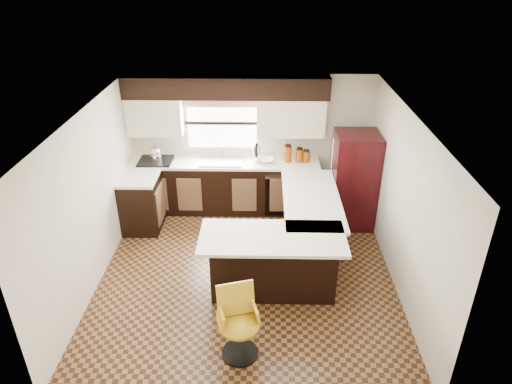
{
  "coord_description": "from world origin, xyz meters",
  "views": [
    {
      "loc": [
        0.24,
        -5.35,
        4.18
      ],
      "look_at": [
        0.13,
        0.45,
        1.12
      ],
      "focal_mm": 32.0,
      "sensor_mm": 36.0,
      "label": 1
    }
  ],
  "objects_px": {
    "peninsula_return": "(273,263)",
    "refrigerator": "(354,180)",
    "peninsula_long": "(306,225)",
    "bar_chair": "(239,326)"
  },
  "relations": [
    {
      "from": "peninsula_long",
      "to": "refrigerator",
      "type": "xyz_separation_m",
      "value": [
        0.83,
        0.84,
        0.37
      ]
    },
    {
      "from": "peninsula_long",
      "to": "bar_chair",
      "type": "bearing_deg",
      "value": -113.38
    },
    {
      "from": "peninsula_return",
      "to": "refrigerator",
      "type": "height_order",
      "value": "refrigerator"
    },
    {
      "from": "peninsula_long",
      "to": "bar_chair",
      "type": "distance_m",
      "value": 2.32
    },
    {
      "from": "peninsula_long",
      "to": "peninsula_return",
      "type": "xyz_separation_m",
      "value": [
        -0.53,
        -0.97,
        0.0
      ]
    },
    {
      "from": "peninsula_return",
      "to": "refrigerator",
      "type": "bearing_deg",
      "value": 53.27
    },
    {
      "from": "bar_chair",
      "to": "refrigerator",
      "type": "bearing_deg",
      "value": 43.72
    },
    {
      "from": "peninsula_return",
      "to": "refrigerator",
      "type": "xyz_separation_m",
      "value": [
        1.35,
        1.81,
        0.37
      ]
    },
    {
      "from": "bar_chair",
      "to": "peninsula_long",
      "type": "bearing_deg",
      "value": 50.84
    },
    {
      "from": "peninsula_long",
      "to": "refrigerator",
      "type": "bearing_deg",
      "value": 45.36
    }
  ]
}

